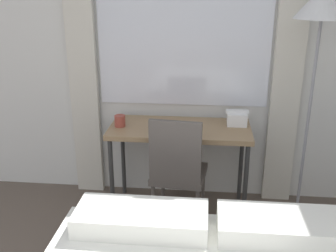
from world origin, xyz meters
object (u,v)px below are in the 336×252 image
(standing_lamp, at_px, (321,21))
(book, at_px, (166,125))
(desk, at_px, (180,135))
(telephone, at_px, (237,118))
(mug, at_px, (120,121))
(desk_chair, at_px, (178,168))

(standing_lamp, height_order, book, standing_lamp)
(desk, distance_m, book, 0.14)
(telephone, xyz_separation_m, mug, (-0.94, -0.13, -0.01))
(desk, height_order, mug, mug)
(desk, height_order, book, book)
(telephone, bearing_deg, book, -169.12)
(desk, relative_size, book, 4.78)
(standing_lamp, bearing_deg, telephone, 166.42)
(book, distance_m, mug, 0.37)
(desk, xyz_separation_m, standing_lamp, (0.98, -0.03, 0.91))
(telephone, bearing_deg, desk_chair, -139.85)
(book, bearing_deg, standing_lamp, -0.96)
(desk_chair, height_order, mug, desk_chair)
(standing_lamp, bearing_deg, desk, 178.33)
(desk, bearing_deg, desk_chair, -89.02)
(standing_lamp, bearing_deg, desk_chair, -165.53)
(standing_lamp, distance_m, telephone, 0.95)
(desk, height_order, telephone, telephone)
(book, bearing_deg, mug, -176.42)
(desk_chair, relative_size, book, 3.97)
(desk_chair, relative_size, telephone, 5.19)
(desk, distance_m, desk_chair, 0.32)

